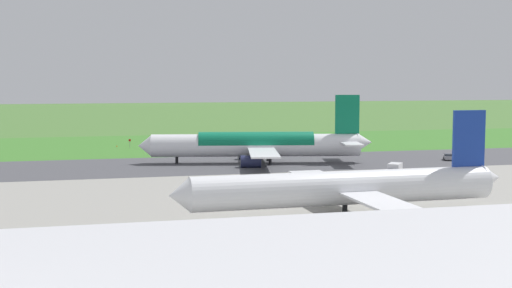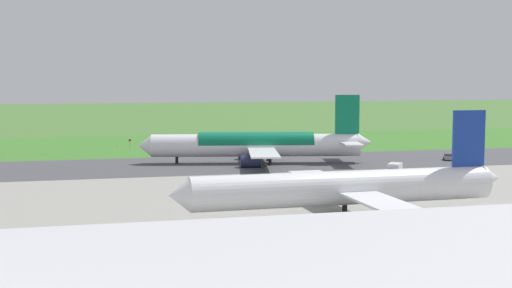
# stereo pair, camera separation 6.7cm
# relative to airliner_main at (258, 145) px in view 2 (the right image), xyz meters

# --- Properties ---
(ground_plane) EXTENTS (800.00, 800.00, 0.00)m
(ground_plane) POSITION_rel_airliner_main_xyz_m (5.51, -0.07, -4.35)
(ground_plane) COLOR #477233
(runway_asphalt) EXTENTS (600.00, 33.76, 0.06)m
(runway_asphalt) POSITION_rel_airliner_main_xyz_m (5.51, -0.07, -4.32)
(runway_asphalt) COLOR #47474C
(runway_asphalt) RESTS_ON ground
(apron_concrete) EXTENTS (440.00, 110.00, 0.05)m
(apron_concrete) POSITION_rel_airliner_main_xyz_m (5.51, 60.73, -4.33)
(apron_concrete) COLOR gray
(apron_concrete) RESTS_ON ground
(grass_verge_foreground) EXTENTS (600.00, 80.00, 0.04)m
(grass_verge_foreground) POSITION_rel_airliner_main_xyz_m (5.51, -44.34, -4.33)
(grass_verge_foreground) COLOR #3C782B
(grass_verge_foreground) RESTS_ON ground
(airliner_main) EXTENTS (53.83, 44.33, 15.88)m
(airliner_main) POSITION_rel_airliner_main_xyz_m (0.00, 0.00, 0.00)
(airliner_main) COLOR white
(airliner_main) RESTS_ON ground
(airliner_parked_mid) EXTENTS (50.78, 41.46, 14.85)m
(airliner_parked_mid) POSITION_rel_airliner_main_xyz_m (2.11, 61.32, -0.30)
(airliner_parked_mid) COLOR white
(airliner_parked_mid) RESTS_ON ground
(service_car_followme) EXTENTS (3.27, 4.57, 1.62)m
(service_car_followme) POSITION_rel_airliner_main_xyz_m (-45.80, 5.18, -3.51)
(service_car_followme) COLOR gray
(service_car_followme) RESTS_ON ground
(service_truck_fuel) EXTENTS (5.33, 5.97, 2.65)m
(service_truck_fuel) POSITION_rel_airliner_main_xyz_m (-21.16, 27.65, -2.95)
(service_truck_fuel) COLOR gray
(service_truck_fuel) RESTS_ON ground
(no_stopping_sign) EXTENTS (0.60, 0.10, 2.47)m
(no_stopping_sign) POSITION_rel_airliner_main_xyz_m (26.51, -43.04, -2.88)
(no_stopping_sign) COLOR slate
(no_stopping_sign) RESTS_ON ground
(traffic_cone_orange) EXTENTS (0.40, 0.40, 0.55)m
(traffic_cone_orange) POSITION_rel_airliner_main_xyz_m (29.95, -46.54, -4.08)
(traffic_cone_orange) COLOR orange
(traffic_cone_orange) RESTS_ON ground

